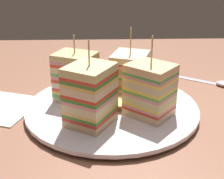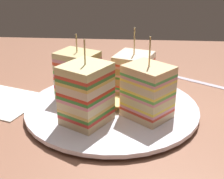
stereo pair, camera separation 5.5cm
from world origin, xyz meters
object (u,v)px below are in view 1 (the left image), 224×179
Objects in this scene: plate at (112,108)px; sandwich_wedge_3 at (150,90)px; sandwich_wedge_0 at (130,73)px; chip_pile at (109,104)px; sandwich_wedge_2 at (90,95)px; spoon at (214,82)px; sandwich_wedge_1 at (76,77)px.

sandwich_wedge_3 is (-5.86, 3.44, 4.76)cm from plate.
sandwich_wedge_0 is 9.56cm from sandwich_wedge_3.
sandwich_wedge_2 is at bearing 58.59° from chip_pile.
chip_pile is at bearing 21.43° from sandwich_wedge_3.
chip_pile is at bearing -116.66° from spoon.
sandwich_wedge_3 is at bearing 160.85° from chip_pile.
sandwich_wedge_1 is (6.23, -2.75, 4.77)cm from plate.
spoon is at bearing -24.42° from sandwich_wedge_2.
spoon is at bearing -151.34° from plate.
sandwich_wedge_2 reaches higher than spoon.
sandwich_wedge_2 is at bearing -47.39° from sandwich_wedge_1.
plate is 2.23× the size of spoon.
plate is at bearing 10.18° from sandwich_wedge_3.
plate is 24.96cm from spoon.
sandwich_wedge_3 is at bearing -45.02° from sandwich_wedge_2.
plate is 2.25× the size of sandwich_wedge_2.
spoon is at bearing -95.56° from sandwich_wedge_3.
sandwich_wedge_0 reaches higher than sandwich_wedge_1.
sandwich_wedge_0 is 13.63cm from sandwich_wedge_2.
sandwich_wedge_2 is at bearing 59.37° from plate.
sandwich_wedge_2 reaches higher than sandwich_wedge_0.
chip_pile reaches higher than plate.
chip_pile is (4.13, 7.00, -2.91)cm from sandwich_wedge_0.
sandwich_wedge_3 reaches higher than sandwich_wedge_1.
sandwich_wedge_3 is 0.99× the size of spoon.
spoon is (-21.90, -11.97, -0.35)cm from plate.
sandwich_wedge_1 is 30.04cm from spoon.
plate is 1.88cm from chip_pile.
chip_pile is at bearing -11.46° from sandwich_wedge_0.
sandwich_wedge_3 reaches higher than plate.
chip_pile is at bearing -10.25° from sandwich_wedge_1.
plate is at bearing -0.15° from sandwich_wedge_2.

